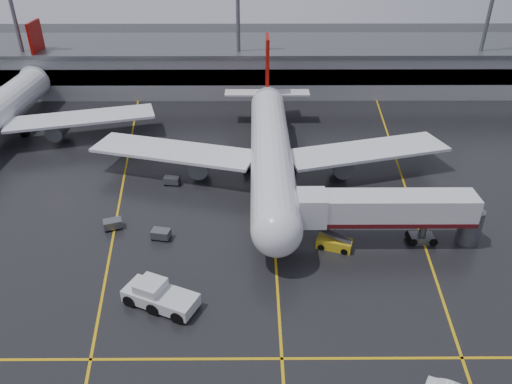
{
  "coord_description": "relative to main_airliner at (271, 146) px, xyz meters",
  "views": [
    {
      "loc": [
        -2.24,
        -49.38,
        31.66
      ],
      "look_at": [
        -2.0,
        -2.0,
        4.0
      ],
      "focal_mm": 34.32,
      "sensor_mm": 36.0,
      "label": 1
    }
  ],
  "objects": [
    {
      "name": "ground",
      "position": [
        0.0,
        -9.7,
        -4.21
      ],
      "size": [
        220.0,
        220.0,
        0.0
      ],
      "primitive_type": "plane",
      "color": "black",
      "rests_on": "ground"
    },
    {
      "name": "apron_line_centre",
      "position": [
        0.0,
        -9.7,
        -4.2
      ],
      "size": [
        0.25,
        90.0,
        0.02
      ],
      "primitive_type": "cube",
      "color": "gold",
      "rests_on": "ground"
    },
    {
      "name": "apron_line_stop",
      "position": [
        0.0,
        -31.7,
        -4.2
      ],
      "size": [
        60.0,
        0.25,
        0.02
      ],
      "primitive_type": "cube",
      "color": "gold",
      "rests_on": "ground"
    },
    {
      "name": "apron_line_left",
      "position": [
        -20.0,
        0.3,
        -4.2
      ],
      "size": [
        9.99,
        69.35,
        0.02
      ],
      "primitive_type": "cube",
      "rotation": [
        0.0,
        0.0,
        0.14
      ],
      "color": "gold",
      "rests_on": "ground"
    },
    {
      "name": "apron_line_right",
      "position": [
        18.0,
        0.3,
        -4.2
      ],
      "size": [
        7.57,
        69.64,
        0.02
      ],
      "primitive_type": "cube",
      "rotation": [
        0.0,
        0.0,
        -0.1
      ],
      "color": "gold",
      "rests_on": "ground"
    },
    {
      "name": "terminal",
      "position": [
        0.0,
        38.23,
        0.11
      ],
      "size": [
        122.0,
        19.0,
        8.6
      ],
      "color": "gray",
      "rests_on": "ground"
    },
    {
      "name": "light_mast_left",
      "position": [
        -45.0,
        32.3,
        10.27
      ],
      "size": [
        3.0,
        1.2,
        25.45
      ],
      "color": "#595B60",
      "rests_on": "ground"
    },
    {
      "name": "light_mast_mid",
      "position": [
        -5.0,
        32.3,
        10.27
      ],
      "size": [
        3.0,
        1.2,
        25.45
      ],
      "color": "#595B60",
      "rests_on": "ground"
    },
    {
      "name": "light_mast_right",
      "position": [
        40.0,
        32.3,
        10.27
      ],
      "size": [
        3.0,
        1.2,
        25.45
      ],
      "color": "#595B60",
      "rests_on": "ground"
    },
    {
      "name": "main_airliner",
      "position": [
        0.0,
        0.0,
        0.0
      ],
      "size": [
        48.8,
        45.6,
        14.1
      ],
      "color": "silver",
      "rests_on": "ground"
    },
    {
      "name": "jet_bridge",
      "position": [
        11.87,
        -15.7,
        -0.28
      ],
      "size": [
        19.9,
        3.4,
        6.05
      ],
      "color": "silver",
      "rests_on": "ground"
    },
    {
      "name": "pushback_tractor",
      "position": [
        -10.94,
        -25.34,
        -3.23
      ],
      "size": [
        7.42,
        5.36,
        2.46
      ],
      "color": "silver",
      "rests_on": "ground"
    },
    {
      "name": "belt_loader",
      "position": [
        6.33,
        -16.81,
        -3.63
      ],
      "size": [
        3.98,
        2.67,
        2.33
      ],
      "color": "gold",
      "rests_on": "ground"
    },
    {
      "name": "baggage_cart_a",
      "position": [
        -12.47,
        -14.99,
        -3.58
      ],
      "size": [
        2.21,
        1.66,
        1.12
      ],
      "color": "#595B60",
      "rests_on": "ground"
    },
    {
      "name": "baggage_cart_b",
      "position": [
        -18.26,
        -12.98,
        -3.58
      ],
      "size": [
        2.32,
        1.91,
        1.12
      ],
      "color": "#595B60",
      "rests_on": "ground"
    },
    {
      "name": "baggage_cart_c",
      "position": [
        -13.02,
        -2.72,
        -3.58
      ],
      "size": [
        2.14,
        1.52,
        1.12
      ],
      "color": "#595B60",
      "rests_on": "ground"
    }
  ]
}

